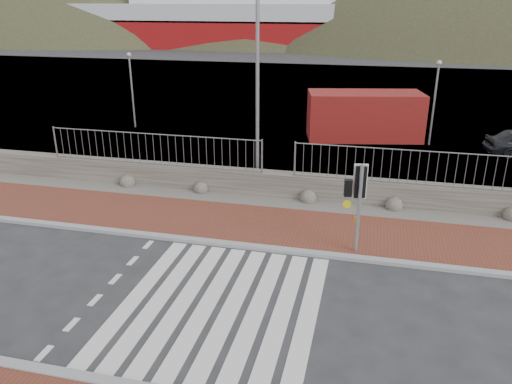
% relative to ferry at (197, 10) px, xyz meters
% --- Properties ---
extents(ground, '(220.00, 220.00, 0.00)m').
position_rel_ferry_xyz_m(ground, '(24.65, -67.90, -5.36)').
color(ground, '#28282B').
rests_on(ground, ground).
extents(sidewalk_far, '(40.00, 3.00, 0.08)m').
position_rel_ferry_xyz_m(sidewalk_far, '(24.65, -63.40, -5.32)').
color(sidewalk_far, brown).
rests_on(sidewalk_far, ground).
extents(kerb_far, '(40.00, 0.25, 0.12)m').
position_rel_ferry_xyz_m(kerb_far, '(24.65, -64.90, -5.31)').
color(kerb_far, gray).
rests_on(kerb_far, ground).
extents(zebra_crossing, '(4.62, 5.60, 0.01)m').
position_rel_ferry_xyz_m(zebra_crossing, '(24.65, -67.90, -5.36)').
color(zebra_crossing, silver).
rests_on(zebra_crossing, ground).
extents(gravel_strip, '(40.00, 1.50, 0.06)m').
position_rel_ferry_xyz_m(gravel_strip, '(24.65, -61.40, -5.33)').
color(gravel_strip, '#59544C').
rests_on(gravel_strip, ground).
extents(stone_wall, '(40.00, 0.60, 0.90)m').
position_rel_ferry_xyz_m(stone_wall, '(24.65, -60.60, -4.91)').
color(stone_wall, '#4C473F').
rests_on(stone_wall, ground).
extents(railing, '(18.07, 0.07, 1.22)m').
position_rel_ferry_xyz_m(railing, '(24.65, -60.75, -3.54)').
color(railing, gray).
rests_on(railing, stone_wall).
extents(quay, '(120.00, 40.00, 0.50)m').
position_rel_ferry_xyz_m(quay, '(24.65, -40.00, -5.36)').
color(quay, '#4C4C4F').
rests_on(quay, ground).
extents(water, '(220.00, 50.00, 0.05)m').
position_rel_ferry_xyz_m(water, '(24.65, -5.00, -5.36)').
color(water, '#3F4C54').
rests_on(water, ground).
extents(ferry, '(50.00, 16.00, 20.00)m').
position_rel_ferry_xyz_m(ferry, '(0.00, 0.00, 0.00)').
color(ferry, maroon).
rests_on(ferry, ground).
extents(hills_backdrop, '(254.00, 90.00, 100.00)m').
position_rel_ferry_xyz_m(hills_backdrop, '(31.40, 20.00, -28.42)').
color(hills_backdrop, '#2F3821').
rests_on(hills_backdrop, ground).
extents(traffic_signal_far, '(0.65, 0.31, 2.67)m').
position_rel_ferry_xyz_m(traffic_signal_far, '(27.62, -64.53, -3.43)').
color(traffic_signal_far, gray).
rests_on(traffic_signal_far, ground).
extents(streetlight, '(1.64, 0.29, 7.74)m').
position_rel_ferry_xyz_m(streetlight, '(23.79, -59.79, -1.01)').
color(streetlight, gray).
rests_on(streetlight, ground).
extents(shipping_container, '(6.11, 3.52, 2.39)m').
position_rel_ferry_xyz_m(shipping_container, '(27.37, -51.49, -4.17)').
color(shipping_container, maroon).
rests_on(shipping_container, ground).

